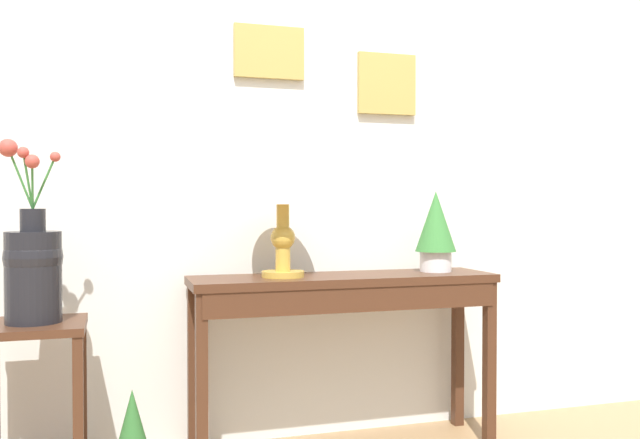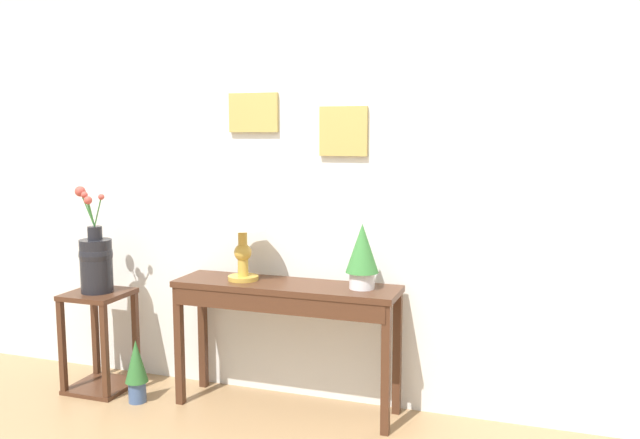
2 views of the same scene
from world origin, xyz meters
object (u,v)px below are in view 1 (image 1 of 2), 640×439
(potted_plant_on_console, at_px, (436,228))
(pedestal_stand_left, at_px, (35,409))
(console_table, at_px, (346,302))
(flower_vase_tall, at_px, (33,265))
(potted_plant_floor, at_px, (132,437))
(table_lamp, at_px, (283,187))

(potted_plant_on_console, bearing_deg, pedestal_stand_left, -175.82)
(console_table, bearing_deg, flower_vase_tall, -176.32)
(console_table, bearing_deg, potted_plant_floor, -168.16)
(potted_plant_on_console, height_order, potted_plant_floor, potted_plant_on_console)
(potted_plant_on_console, distance_m, flower_vase_tall, 1.67)
(flower_vase_tall, bearing_deg, console_table, 3.68)
(console_table, height_order, pedestal_stand_left, console_table)
(table_lamp, relative_size, flower_vase_tall, 0.80)
(pedestal_stand_left, relative_size, potted_plant_floor, 1.62)
(pedestal_stand_left, bearing_deg, table_lamp, 6.01)
(pedestal_stand_left, relative_size, flower_vase_tall, 0.96)
(console_table, distance_m, table_lamp, 0.56)
(console_table, xyz_separation_m, potted_plant_on_console, (0.44, 0.04, 0.31))
(console_table, distance_m, potted_plant_floor, 1.00)
(potted_plant_on_console, relative_size, potted_plant_floor, 0.94)
(potted_plant_on_console, distance_m, potted_plant_floor, 1.53)
(pedestal_stand_left, height_order, flower_vase_tall, flower_vase_tall)
(table_lamp, height_order, pedestal_stand_left, table_lamp)
(console_table, bearing_deg, pedestal_stand_left, -176.36)
(table_lamp, xyz_separation_m, potted_plant_on_console, (0.71, 0.02, -0.18))
(console_table, height_order, table_lamp, table_lamp)
(potted_plant_floor, bearing_deg, potted_plant_on_console, 9.79)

